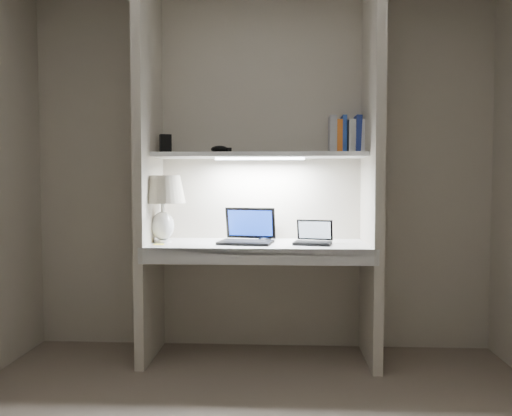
# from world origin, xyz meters

# --- Properties ---
(back_wall) EXTENTS (3.20, 0.01, 2.50)m
(back_wall) POSITION_xyz_m (0.00, 1.50, 1.25)
(back_wall) COLOR beige
(back_wall) RESTS_ON floor
(alcove_panel_left) EXTENTS (0.06, 0.55, 2.50)m
(alcove_panel_left) POSITION_xyz_m (-0.73, 1.23, 1.25)
(alcove_panel_left) COLOR beige
(alcove_panel_left) RESTS_ON floor
(alcove_panel_right) EXTENTS (0.06, 0.55, 2.50)m
(alcove_panel_right) POSITION_xyz_m (0.73, 1.23, 1.25)
(alcove_panel_right) COLOR beige
(alcove_panel_right) RESTS_ON floor
(desk) EXTENTS (1.40, 0.55, 0.04)m
(desk) POSITION_xyz_m (0.00, 1.23, 0.75)
(desk) COLOR white
(desk) RESTS_ON alcove_panel_left
(desk_apron) EXTENTS (1.46, 0.03, 0.10)m
(desk_apron) POSITION_xyz_m (0.00, 0.96, 0.72)
(desk_apron) COLOR silver
(desk_apron) RESTS_ON desk
(shelf) EXTENTS (1.40, 0.36, 0.03)m
(shelf) POSITION_xyz_m (0.00, 1.32, 1.35)
(shelf) COLOR silver
(shelf) RESTS_ON back_wall
(strip_light) EXTENTS (0.60, 0.04, 0.02)m
(strip_light) POSITION_xyz_m (0.00, 1.32, 1.33)
(strip_light) COLOR white
(strip_light) RESTS_ON shelf
(table_lamp) EXTENTS (0.30, 0.30, 0.44)m
(table_lamp) POSITION_xyz_m (-0.64, 1.23, 1.07)
(table_lamp) COLOR white
(table_lamp) RESTS_ON desk
(laptop_main) EXTENTS (0.38, 0.34, 0.23)m
(laptop_main) POSITION_xyz_m (-0.08, 1.24, 0.82)
(laptop_main) COLOR black
(laptop_main) RESTS_ON desk
(laptop_netbook) EXTENTS (0.27, 0.25, 0.15)m
(laptop_netbook) POSITION_xyz_m (0.35, 1.20, 0.81)
(laptop_netbook) COLOR black
(laptop_netbook) RESTS_ON desk
(speaker) EXTENTS (0.13, 0.11, 0.16)m
(speaker) POSITION_xyz_m (0.04, 1.44, 0.85)
(speaker) COLOR silver
(speaker) RESTS_ON desk
(mouse) EXTENTS (0.10, 0.07, 0.03)m
(mouse) POSITION_xyz_m (0.03, 1.27, 0.79)
(mouse) COLOR black
(mouse) RESTS_ON desk
(cable_coil) EXTENTS (0.12, 0.12, 0.01)m
(cable_coil) POSITION_xyz_m (-0.07, 1.17, 0.78)
(cable_coil) COLOR black
(cable_coil) RESTS_ON desk
(sticky_note) EXTENTS (0.07, 0.07, 0.00)m
(sticky_note) POSITION_xyz_m (-0.64, 1.12, 0.77)
(sticky_note) COLOR yellow
(sticky_note) RESTS_ON desk
(book_row) EXTENTS (0.24, 0.17, 0.26)m
(book_row) POSITION_xyz_m (0.59, 1.43, 1.49)
(book_row) COLOR silver
(book_row) RESTS_ON shelf
(shelf_box) EXTENTS (0.09, 0.08, 0.13)m
(shelf_box) POSITION_xyz_m (-0.64, 1.33, 1.43)
(shelf_box) COLOR black
(shelf_box) RESTS_ON shelf
(shelf_gadget) EXTENTS (0.13, 0.10, 0.05)m
(shelf_gadget) POSITION_xyz_m (-0.28, 1.35, 1.39)
(shelf_gadget) COLOR black
(shelf_gadget) RESTS_ON shelf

